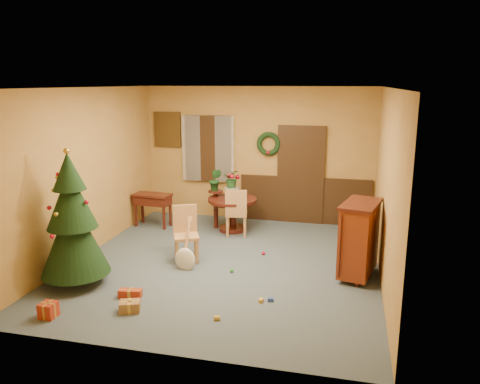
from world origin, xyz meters
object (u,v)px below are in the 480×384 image
(writing_desk, at_px, (153,202))
(sideboard, at_px, (359,237))
(christmas_tree, at_px, (73,221))
(chair_near, at_px, (186,231))
(dining_table, at_px, (232,208))

(writing_desk, height_order, sideboard, sideboard)
(christmas_tree, distance_m, sideboard, 4.33)
(chair_near, bearing_deg, writing_desk, 128.76)
(chair_near, height_order, christmas_tree, christmas_tree)
(sideboard, bearing_deg, chair_near, 178.53)
(dining_table, xyz_separation_m, writing_desk, (-1.71, -0.08, 0.05))
(dining_table, xyz_separation_m, christmas_tree, (-1.65, -3.06, 0.51))
(chair_near, distance_m, sideboard, 2.86)
(chair_near, relative_size, christmas_tree, 0.46)
(dining_table, relative_size, chair_near, 1.05)
(christmas_tree, relative_size, writing_desk, 2.51)
(writing_desk, xyz_separation_m, sideboard, (4.19, -1.73, 0.11))
(dining_table, distance_m, chair_near, 1.78)
(writing_desk, bearing_deg, dining_table, 2.67)
(dining_table, relative_size, christmas_tree, 0.48)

